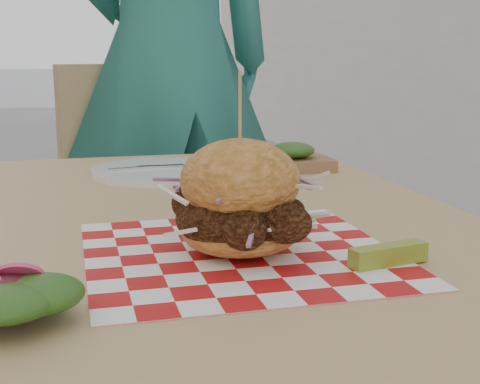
% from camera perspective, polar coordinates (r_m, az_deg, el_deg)
% --- Properties ---
extents(diner, '(0.77, 0.57, 1.93)m').
position_cam_1_polar(diner, '(2.02, -6.06, 11.27)').
color(diner, '#2A796B').
rests_on(diner, ground).
extents(patio_table, '(0.80, 1.20, 0.75)m').
position_cam_1_polar(patio_table, '(1.00, -3.83, -6.47)').
color(patio_table, tan).
rests_on(patio_table, ground).
extents(patio_chair, '(0.53, 0.54, 0.95)m').
position_cam_1_polar(patio_chair, '(2.00, -10.04, -0.80)').
color(patio_chair, tan).
rests_on(patio_chair, ground).
extents(paper_liner, '(0.36, 0.36, 0.00)m').
position_cam_1_polar(paper_liner, '(0.80, 0.00, -5.22)').
color(paper_liner, red).
rests_on(paper_liner, patio_table).
extents(sandwich, '(0.19, 0.19, 0.21)m').
position_cam_1_polar(sandwich, '(0.78, 0.00, -1.02)').
color(sandwich, '#E58A40').
rests_on(sandwich, paper_liner).
extents(pickle_spear, '(0.10, 0.04, 0.02)m').
position_cam_1_polar(pickle_spear, '(0.77, 12.55, -5.24)').
color(pickle_spear, olive).
rests_on(pickle_spear, paper_liner).
extents(side_salad, '(0.14, 0.14, 0.05)m').
position_cam_1_polar(side_salad, '(0.63, -19.60, -9.16)').
color(side_salad, '#3F1419').
rests_on(side_salad, patio_table).
extents(place_setting, '(0.27, 0.27, 0.02)m').
position_cam_1_polar(place_setting, '(1.31, -6.70, 1.78)').
color(place_setting, white).
rests_on(place_setting, patio_table).
extents(kraft_tray, '(0.15, 0.12, 0.06)m').
position_cam_1_polar(kraft_tray, '(1.36, 4.49, 2.86)').
color(kraft_tray, olive).
rests_on(kraft_tray, patio_table).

